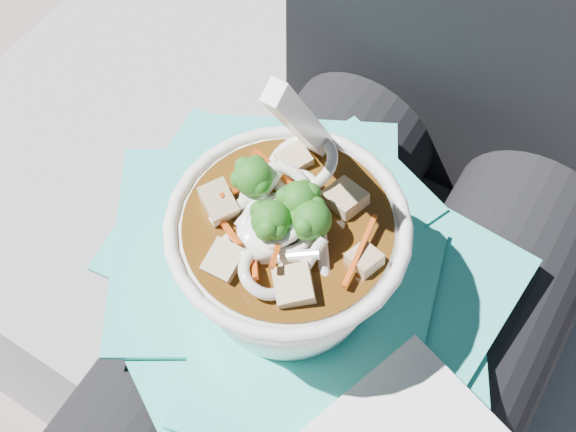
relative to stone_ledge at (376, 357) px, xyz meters
The scene contains 5 objects.
stone_ledge is the anchor object (origin of this frame).
lap 0.33m from the stone_ledge, 90.00° to the right, with size 0.31×0.48×0.14m.
person_body 0.32m from the stone_ledge, 90.00° to the right, with size 0.34×0.94×0.98m.
plastic_bag 0.39m from the stone_ledge, 108.44° to the right, with size 0.35×0.35×0.02m.
udon_bowl 0.45m from the stone_ledge, 106.86° to the right, with size 0.16×0.16×0.20m.
Camera 1 is at (0.09, -0.20, 1.11)m, focal length 50.00 mm.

